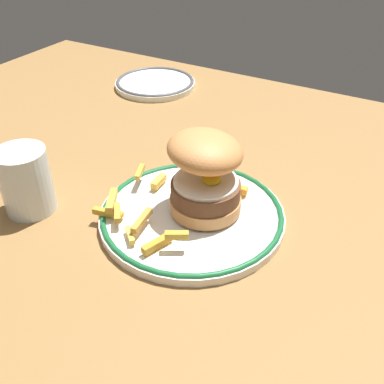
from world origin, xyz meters
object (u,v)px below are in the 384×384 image
Objects in this scene: dinner_plate at (192,214)px; water_glass at (27,185)px; burger at (205,173)px; side_plate at (155,83)px.

dinner_plate is 23.12cm from water_glass.
dinner_plate is 2.71× the size of water_glass.
side_plate is (-31.87, 35.51, -6.22)cm from burger.
dinner_plate is 48.30cm from side_plate.
water_glass is at bearing -153.87° from burger.
burger is (1.06, 1.68, 6.22)cm from dinner_plate.
water_glass is 47.47cm from side_plate.
dinner_plate is at bearing -50.36° from side_plate.
dinner_plate is 1.83× the size of burger.
burger reaches higher than side_plate.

